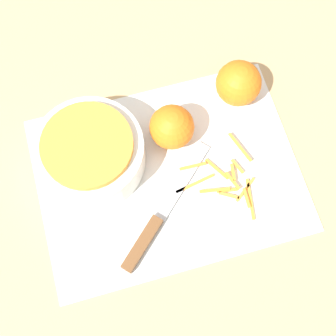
% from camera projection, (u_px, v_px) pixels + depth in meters
% --- Properties ---
extents(ground_plane, '(4.00, 4.00, 0.00)m').
position_uv_depth(ground_plane, '(168.00, 175.00, 0.84)').
color(ground_plane, tan).
extents(cutting_board, '(0.46, 0.34, 0.01)m').
position_uv_depth(cutting_board, '(168.00, 174.00, 0.84)').
color(cutting_board, silver).
rests_on(cutting_board, ground_plane).
extents(bowl_speckled, '(0.19, 0.19, 0.08)m').
position_uv_depth(bowl_speckled, '(90.00, 153.00, 0.80)').
color(bowl_speckled, silver).
rests_on(bowl_speckled, cutting_board).
extents(knife, '(0.21, 0.20, 0.02)m').
position_uv_depth(knife, '(152.00, 228.00, 0.79)').
color(knife, brown).
rests_on(knife, cutting_board).
extents(orange_left, '(0.08, 0.08, 0.08)m').
position_uv_depth(orange_left, '(238.00, 83.00, 0.85)').
color(orange_left, orange).
rests_on(orange_left, cutting_board).
extents(orange_right, '(0.08, 0.08, 0.08)m').
position_uv_depth(orange_right, '(172.00, 127.00, 0.82)').
color(orange_right, orange).
rests_on(orange_right, cutting_board).
extents(peel_pile, '(0.15, 0.16, 0.01)m').
position_uv_depth(peel_pile, '(227.00, 180.00, 0.83)').
color(peel_pile, '#F79638').
rests_on(peel_pile, cutting_board).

